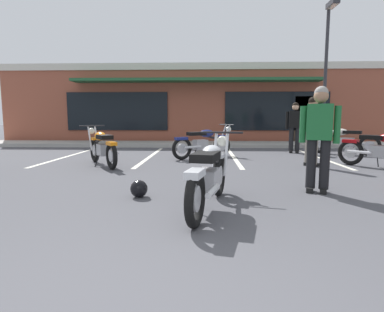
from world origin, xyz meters
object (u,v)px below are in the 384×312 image
(motorcycle_red_sportbike, at_px, (102,147))
(person_in_black_shirt, at_px, (319,133))
(motorcycle_green_cafe_racer, at_px, (203,142))
(person_by_back_row, at_px, (312,127))
(motorcycle_foreground_classic, at_px, (210,174))
(parking_lot_lamp_post, at_px, (327,57))
(motorcycle_black_cruiser, at_px, (383,149))
(motorcycle_blue_standard, at_px, (343,140))
(person_near_building, at_px, (295,124))
(helmet_on_pavement, at_px, (139,189))

(motorcycle_red_sportbike, distance_m, person_in_black_shirt, 5.10)
(motorcycle_green_cafe_racer, distance_m, person_by_back_row, 3.04)
(motorcycle_foreground_classic, relative_size, parking_lot_lamp_post, 0.40)
(motorcycle_black_cruiser, xyz_separation_m, motorcycle_blue_standard, (0.31, 2.84, 0.00))
(motorcycle_green_cafe_racer, distance_m, person_near_building, 3.40)
(helmet_on_pavement, height_order, parking_lot_lamp_post, parking_lot_lamp_post)
(parking_lot_lamp_post, bearing_deg, person_in_black_shirt, -110.75)
(motorcycle_foreground_classic, xyz_separation_m, motorcycle_red_sportbike, (-2.60, 3.62, 0.00))
(motorcycle_foreground_classic, bearing_deg, motorcycle_red_sportbike, 125.74)
(person_in_black_shirt, bearing_deg, motorcycle_green_cafe_racer, 113.89)
(motorcycle_black_cruiser, bearing_deg, parking_lot_lamp_post, 86.38)
(motorcycle_green_cafe_racer, bearing_deg, motorcycle_blue_standard, 13.32)
(person_by_back_row, relative_size, person_near_building, 1.00)
(motorcycle_blue_standard, distance_m, person_in_black_shirt, 5.87)
(person_near_building, bearing_deg, motorcycle_black_cruiser, -70.73)
(motorcycle_black_cruiser, height_order, helmet_on_pavement, motorcycle_black_cruiser)
(motorcycle_green_cafe_racer, bearing_deg, person_by_back_row, -28.71)
(motorcycle_foreground_classic, bearing_deg, motorcycle_green_cafe_racer, 91.21)
(person_by_back_row, relative_size, helmet_on_pavement, 6.44)
(motorcycle_blue_standard, relative_size, motorcycle_green_cafe_racer, 1.02)
(motorcycle_black_cruiser, height_order, parking_lot_lamp_post, parking_lot_lamp_post)
(motorcycle_foreground_classic, relative_size, motorcycle_black_cruiser, 1.21)
(motorcycle_foreground_classic, distance_m, motorcycle_black_cruiser, 5.27)
(motorcycle_foreground_classic, xyz_separation_m, person_by_back_row, (2.53, 3.71, 0.49))
(person_in_black_shirt, xyz_separation_m, parking_lot_lamp_post, (2.61, 6.89, 2.39))
(motorcycle_red_sportbike, relative_size, person_in_black_shirt, 1.09)
(motorcycle_red_sportbike, height_order, person_near_building, person_near_building)
(motorcycle_blue_standard, xyz_separation_m, helmet_on_pavement, (-5.42, -5.67, -0.33))
(person_in_black_shirt, bearing_deg, motorcycle_red_sportbike, 148.80)
(person_by_back_row, bearing_deg, motorcycle_blue_standard, 53.68)
(helmet_on_pavement, bearing_deg, parking_lot_lamp_post, 53.70)
(motorcycle_black_cruiser, relative_size, person_by_back_row, 1.03)
(motorcycle_black_cruiser, xyz_separation_m, motorcycle_green_cafe_racer, (-4.17, 1.78, 0.00))
(motorcycle_black_cruiser, relative_size, person_in_black_shirt, 1.03)
(person_in_black_shirt, bearing_deg, motorcycle_blue_standard, 63.22)
(motorcycle_black_cruiser, distance_m, motorcycle_blue_standard, 2.86)
(person_by_back_row, distance_m, parking_lot_lamp_post, 5.14)
(person_near_building, bearing_deg, helmet_on_pavement, -123.18)
(motorcycle_blue_standard, relative_size, helmet_on_pavement, 7.07)
(motorcycle_foreground_classic, relative_size, person_near_building, 1.24)
(motorcycle_red_sportbike, xyz_separation_m, person_near_building, (5.53, 3.00, 0.49))
(person_by_back_row, bearing_deg, motorcycle_red_sportbike, -179.02)
(motorcycle_black_cruiser, relative_size, parking_lot_lamp_post, 0.33)
(motorcycle_black_cruiser, distance_m, person_in_black_shirt, 3.36)
(motorcycle_red_sportbike, distance_m, motorcycle_blue_standard, 7.44)
(motorcycle_red_sportbike, xyz_separation_m, motorcycle_black_cruiser, (6.66, -0.25, 0.00))
(person_in_black_shirt, distance_m, helmet_on_pavement, 2.94)
(motorcycle_blue_standard, bearing_deg, person_in_black_shirt, -116.78)
(helmet_on_pavement, bearing_deg, motorcycle_black_cruiser, 28.96)
(motorcycle_black_cruiser, xyz_separation_m, person_by_back_row, (-1.53, 0.34, 0.49))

